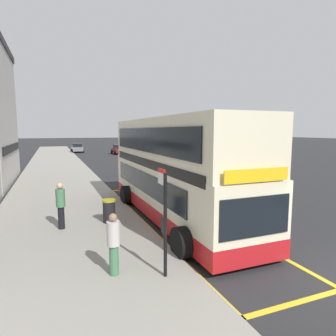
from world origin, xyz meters
TOP-DOWN VIEW (x-y plane):
  - ground_plane at (0.00, 32.00)m, footprint 260.00×260.00m
  - pavement_near at (-7.00, 32.00)m, footprint 6.00×76.00m
  - double_decker_bus at (-2.46, 6.87)m, footprint 3.28×11.23m
  - bus_bay_markings at (-2.45, 6.78)m, footprint 3.11×14.14m
  - bus_stop_sign at (-4.84, 1.87)m, footprint 0.09×0.51m
  - parked_car_maroon_kerbside at (2.97, 43.26)m, footprint 2.09×4.20m
  - parked_car_grey_across at (-3.15, 49.82)m, footprint 2.09×4.20m
  - parked_car_grey_behind at (2.93, 25.83)m, footprint 2.09×4.20m
  - pedestrian_waiting_near_sign at (-7.20, 6.71)m, footprint 0.34×0.34m
  - pedestrian_further_back at (-6.05, 2.37)m, footprint 0.34×0.34m
  - litter_bin at (-5.35, 6.85)m, footprint 0.53×0.53m

SIDE VIEW (x-z plane):
  - ground_plane at x=0.00m, z-range 0.00..0.00m
  - bus_bay_markings at x=-2.45m, z-range 0.00..0.01m
  - pavement_near at x=-7.00m, z-range 0.00..0.14m
  - litter_bin at x=-5.35m, z-range 0.14..1.09m
  - parked_car_maroon_kerbside at x=2.97m, z-range -0.01..1.61m
  - parked_car_grey_across at x=-3.15m, z-range -0.01..1.61m
  - parked_car_grey_behind at x=2.93m, z-range -0.01..1.61m
  - pedestrian_further_back at x=-6.05m, z-range 0.21..1.86m
  - pedestrian_waiting_near_sign at x=-7.20m, z-range 0.22..2.01m
  - bus_stop_sign at x=-4.84m, z-range 0.38..3.15m
  - double_decker_bus at x=-2.46m, z-range -0.13..4.27m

